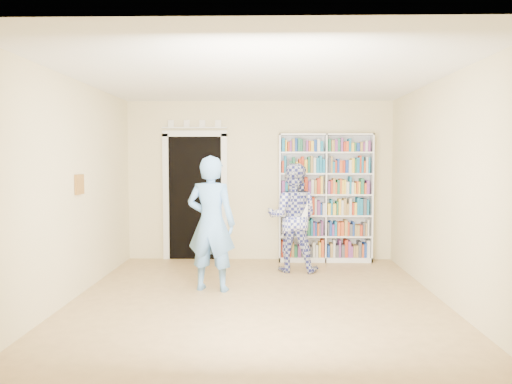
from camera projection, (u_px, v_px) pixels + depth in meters
floor at (257, 299)px, 6.10m from camera, size 5.00×5.00×0.00m
ceiling at (257, 76)px, 5.92m from camera, size 5.00×5.00×0.00m
wall_back at (259, 181)px, 8.51m from camera, size 4.50×0.00×4.50m
wall_left at (72, 189)px, 6.06m from camera, size 0.00×5.00×5.00m
wall_right at (444, 190)px, 5.97m from camera, size 0.00×5.00×5.00m
bookshelf at (325, 197)px, 8.35m from camera, size 1.55×0.29×2.14m
doorway at (195, 191)px, 8.52m from camera, size 1.10×0.08×2.43m
wall_art at (79, 184)px, 6.25m from camera, size 0.03×0.25×0.25m
man_blue at (211, 223)px, 6.48m from camera, size 0.72×0.54×1.76m
man_plaid at (293, 217)px, 7.62m from camera, size 0.89×0.74×1.65m
paper_sheet at (302, 211)px, 7.41m from camera, size 0.19×0.08×0.28m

